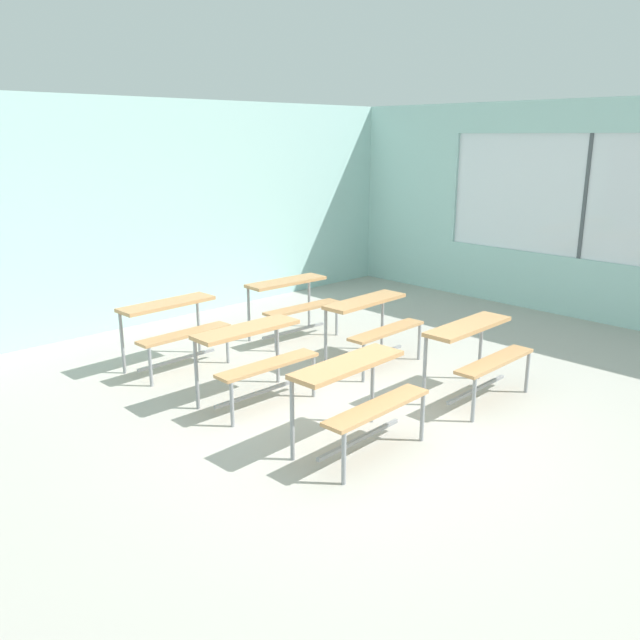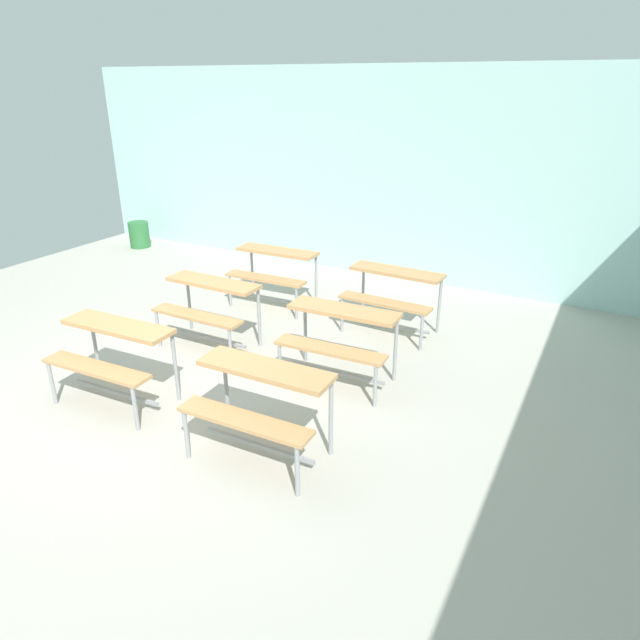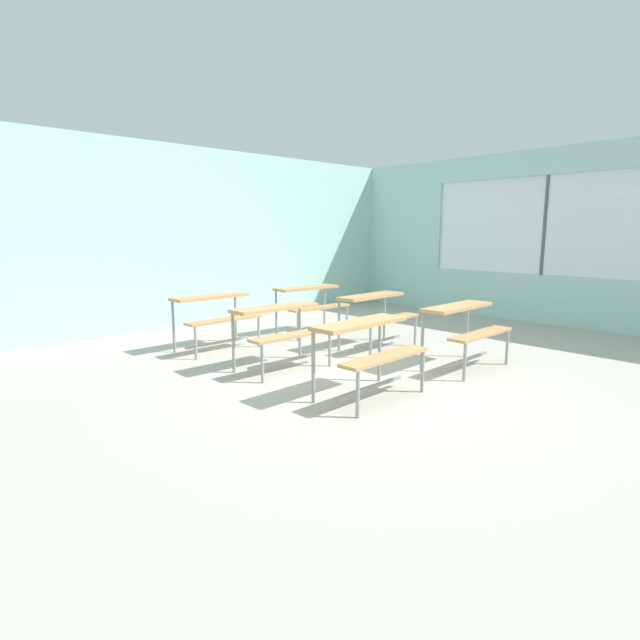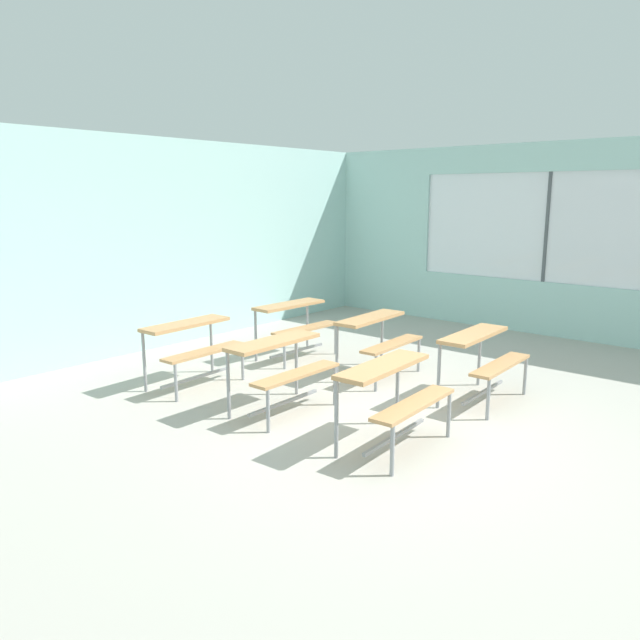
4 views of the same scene
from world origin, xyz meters
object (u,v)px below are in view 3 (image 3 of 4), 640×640
desk_bench_r0c1 (465,321)px  desk_bench_r1c1 (377,308)px  desk_bench_r0c0 (368,341)px  desk_bench_r2c1 (311,298)px  desk_bench_r2c0 (215,309)px  desk_bench_r1c0 (281,322)px

desk_bench_r0c1 → desk_bench_r1c1: 1.37m
desk_bench_r0c0 → desk_bench_r2c1: 3.17m
desk_bench_r2c0 → desk_bench_r2c1: (1.69, -0.06, 0.00)m
desk_bench_r0c1 → desk_bench_r1c0: size_ratio=1.01×
desk_bench_r2c0 → desk_bench_r1c0: bearing=-90.4°
desk_bench_r2c1 → desk_bench_r1c1: bearing=-88.2°
desk_bench_r0c1 → desk_bench_r2c1: bearing=88.1°
desk_bench_r1c1 → desk_bench_r2c1: bearing=87.2°
desk_bench_r0c0 → desk_bench_r1c1: (1.65, 1.32, 0.00)m
desk_bench_r0c0 → desk_bench_r1c1: size_ratio=1.00×
desk_bench_r0c1 → desk_bench_r1c0: bearing=137.5°
desk_bench_r2c0 → desk_bench_r2c1: size_ratio=1.00×
desk_bench_r0c1 → desk_bench_r2c0: same height
desk_bench_r0c1 → desk_bench_r2c1: (0.02, 2.75, 0.00)m
desk_bench_r0c1 → desk_bench_r1c1: size_ratio=0.99×
desk_bench_r0c0 → desk_bench_r0c1: 1.64m
desk_bench_r1c0 → desk_bench_r1c1: size_ratio=0.98×
desk_bench_r0c1 → desk_bench_r1c0: 2.16m
desk_bench_r1c0 → desk_bench_r1c1: (1.64, -0.05, 0.00)m
desk_bench_r0c0 → desk_bench_r1c0: same height
desk_bench_r0c0 → desk_bench_r1c1: same height
desk_bench_r1c0 → desk_bench_r2c0: bearing=91.3°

